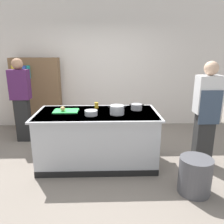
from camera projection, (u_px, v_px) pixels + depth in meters
name	position (u px, v px, depth m)	size (l,w,h in m)	color
ground_plane	(98.00, 163.00, 3.87)	(10.00, 10.00, 0.00)	slate
back_wall	(99.00, 65.00, 5.48)	(6.40, 0.12, 3.00)	silver
counter_island	(97.00, 137.00, 3.74)	(1.98, 0.98, 0.90)	#B7BABF
cutting_board	(66.00, 111.00, 3.68)	(0.40, 0.28, 0.02)	green
onion	(63.00, 109.00, 3.62)	(0.08, 0.08, 0.08)	tan
stock_pot	(117.00, 110.00, 3.51)	(0.29, 0.22, 0.14)	#B7BABF
sauce_pan	(136.00, 107.00, 3.77)	(0.25, 0.19, 0.10)	#99999E
mixing_bowl	(91.00, 113.00, 3.47)	(0.20, 0.20, 0.08)	#B7BABF
juice_cup	(96.00, 105.00, 3.88)	(0.07, 0.07, 0.10)	yellow
trash_bin	(195.00, 175.00, 3.01)	(0.43, 0.43, 0.51)	#4C4C51
person_chef	(206.00, 112.00, 3.60)	(0.38, 0.25, 1.72)	#2C2C2C
person_guest	(21.00, 99.00, 4.59)	(0.38, 0.24, 1.72)	black
bookshelf	(37.00, 94.00, 5.32)	(1.10, 0.31, 1.70)	brown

